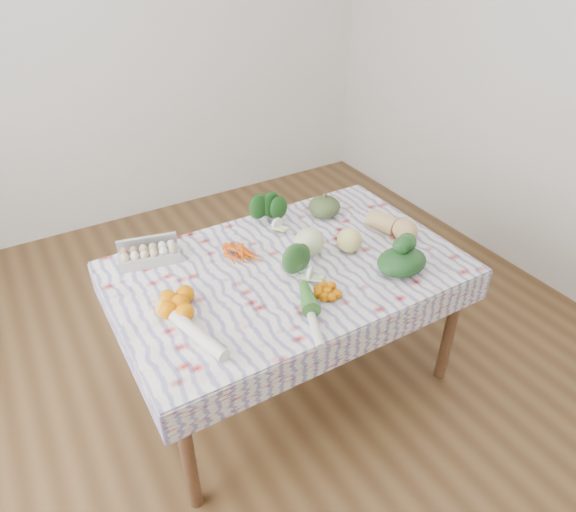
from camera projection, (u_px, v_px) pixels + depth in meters
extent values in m
plane|color=#55381D|center=(288.00, 375.00, 2.92)|extent=(4.50, 4.50, 0.00)
cube|color=white|center=(130.00, 40.00, 3.72)|extent=(4.00, 0.04, 2.80)
cube|color=brown|center=(288.00, 271.00, 2.51)|extent=(1.60, 1.00, 0.04)
cylinder|color=brown|center=(188.00, 454.00, 2.10)|extent=(0.06, 0.06, 0.71)
cylinder|color=brown|center=(450.00, 328.00, 2.72)|extent=(0.06, 0.06, 0.71)
cylinder|color=brown|center=(126.00, 328.00, 2.72)|extent=(0.06, 0.06, 0.71)
cylinder|color=brown|center=(351.00, 249.00, 3.34)|extent=(0.06, 0.06, 0.71)
cube|color=white|center=(288.00, 267.00, 2.49)|extent=(1.66, 1.06, 0.01)
cube|color=#A9A8A3|center=(149.00, 256.00, 2.49)|extent=(0.31, 0.18, 0.08)
cube|color=#D24B08|center=(238.00, 255.00, 2.54)|extent=(0.20, 0.19, 0.04)
ellipsoid|color=#133B11|center=(271.00, 215.00, 2.75)|extent=(0.19, 0.17, 0.15)
ellipsoid|color=#42532A|center=(324.00, 206.00, 2.86)|extent=(0.19, 0.19, 0.12)
sphere|color=beige|center=(309.00, 242.00, 2.53)|extent=(0.16, 0.16, 0.15)
ellipsoid|color=#DDAE6A|center=(393.00, 224.00, 2.69)|extent=(0.20, 0.30, 0.13)
cube|color=orange|center=(180.00, 303.00, 2.19)|extent=(0.33, 0.33, 0.08)
ellipsoid|color=#23501F|center=(299.00, 268.00, 2.38)|extent=(0.22, 0.22, 0.12)
cube|color=#D26600|center=(328.00, 291.00, 2.29)|extent=(0.18, 0.18, 0.05)
sphere|color=#EEDF72|center=(349.00, 240.00, 2.57)|extent=(0.13, 0.13, 0.13)
ellipsoid|color=#153816|center=(402.00, 262.00, 2.42)|extent=(0.31, 0.28, 0.11)
cylinder|color=white|center=(196.00, 333.00, 2.06)|extent=(0.15, 0.38, 0.05)
cylinder|color=beige|center=(312.00, 316.00, 2.15)|extent=(0.18, 0.36, 0.04)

